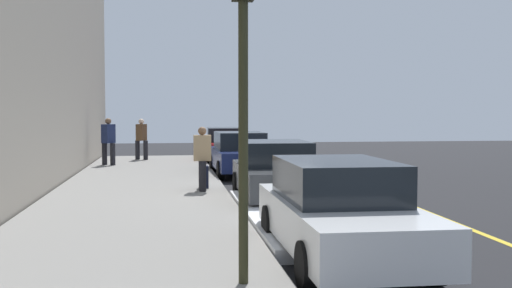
# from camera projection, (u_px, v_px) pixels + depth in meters

# --- Properties ---
(ground_plane) EXTENTS (56.00, 56.00, 0.00)m
(ground_plane) POSITION_uv_depth(u_px,v_px,m) (270.00, 200.00, 15.81)
(ground_plane) COLOR black
(sidewalk) EXTENTS (28.00, 4.60, 0.15)m
(sidewalk) POSITION_uv_depth(u_px,v_px,m) (138.00, 200.00, 15.36)
(sidewalk) COLOR gray
(sidewalk) RESTS_ON ground
(lane_stripe_centre) EXTENTS (28.00, 0.14, 0.01)m
(lane_stripe_centre) POSITION_uv_depth(u_px,v_px,m) (391.00, 197.00, 16.25)
(lane_stripe_centre) COLOR gold
(lane_stripe_centre) RESTS_ON ground
(snow_bank_curb) EXTENTS (6.91, 0.56, 0.22)m
(snow_bank_curb) POSITION_uv_depth(u_px,v_px,m) (260.00, 217.00, 12.61)
(snow_bank_curb) COLOR white
(snow_bank_curb) RESTS_ON ground
(parked_car_red) EXTENTS (4.57, 2.02, 1.51)m
(parked_car_red) POSITION_uv_depth(u_px,v_px,m) (226.00, 145.00, 27.36)
(parked_car_red) COLOR black
(parked_car_red) RESTS_ON ground
(parked_car_navy) EXTENTS (4.37, 1.99, 1.51)m
(parked_car_navy) POSITION_uv_depth(u_px,v_px,m) (240.00, 154.00, 21.80)
(parked_car_navy) COLOR black
(parked_car_navy) RESTS_ON ground
(parked_car_charcoal) EXTENTS (4.26, 1.95, 1.51)m
(parked_car_charcoal) POSITION_uv_depth(u_px,v_px,m) (276.00, 172.00, 15.41)
(parked_car_charcoal) COLOR black
(parked_car_charcoal) RESTS_ON ground
(parked_car_white) EXTENTS (4.75, 1.90, 1.51)m
(parked_car_white) POSITION_uv_depth(u_px,v_px,m) (339.00, 210.00, 9.47)
(parked_car_white) COLOR black
(parked_car_white) RESTS_ON ground
(pedestrian_navy_coat) EXTENTS (0.58, 0.53, 1.82)m
(pedestrian_navy_coat) POSITION_uv_depth(u_px,v_px,m) (108.00, 140.00, 24.15)
(pedestrian_navy_coat) COLOR black
(pedestrian_navy_coat) RESTS_ON sidewalk
(pedestrian_tan_coat) EXTENTS (0.56, 0.46, 1.69)m
(pedestrian_tan_coat) POSITION_uv_depth(u_px,v_px,m) (202.00, 157.00, 16.48)
(pedestrian_tan_coat) COLOR black
(pedestrian_tan_coat) RESTS_ON sidewalk
(pedestrian_brown_coat) EXTENTS (0.56, 0.55, 1.76)m
(pedestrian_brown_coat) POSITION_uv_depth(u_px,v_px,m) (141.00, 138.00, 26.80)
(pedestrian_brown_coat) COLOR black
(pedestrian_brown_coat) RESTS_ON sidewalk
(traffic_light_pole) EXTENTS (0.35, 0.26, 4.15)m
(traffic_light_pole) POSITION_uv_depth(u_px,v_px,m) (243.00, 53.00, 7.52)
(traffic_light_pole) COLOR #2D2D19
(traffic_light_pole) RESTS_ON sidewalk
(rolling_suitcase) EXTENTS (0.34, 0.22, 0.97)m
(rolling_suitcase) POSITION_uv_depth(u_px,v_px,m) (204.00, 177.00, 17.06)
(rolling_suitcase) COLOR #191E38
(rolling_suitcase) RESTS_ON sidewalk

